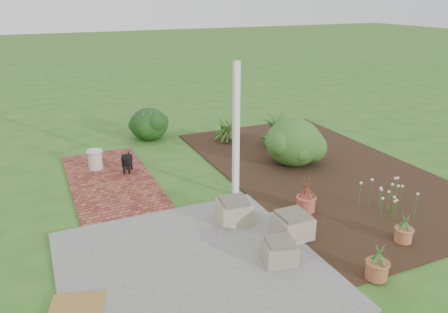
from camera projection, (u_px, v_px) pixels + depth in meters
name	position (u px, v px, depth m)	size (l,w,h in m)	color
ground	(223.00, 201.00, 7.99)	(80.00, 80.00, 0.00)	#295A1C
concrete_patio	(192.00, 267.00, 6.01)	(3.50, 3.50, 0.04)	#60605E
brick_path	(111.00, 180.00, 8.83)	(1.60, 3.50, 0.04)	maroon
garden_bed	(320.00, 169.00, 9.38)	(4.00, 7.00, 0.03)	black
veranda_post	(236.00, 132.00, 7.76)	(0.10, 0.10, 2.50)	white
stone_trough_near	(279.00, 252.00, 6.07)	(0.44, 0.44, 0.29)	gray
stone_trough_mid	(292.00, 226.00, 6.69)	(0.51, 0.51, 0.34)	gray
stone_trough_far	(234.00, 212.00, 7.15)	(0.51, 0.51, 0.34)	gray
coir_doormat	(78.00, 303.00, 5.27)	(0.64, 0.41, 0.02)	brown
black_dog	(127.00, 160.00, 9.06)	(0.30, 0.50, 0.45)	black
cream_ceramic_urn	(95.00, 160.00, 9.30)	(0.30, 0.30, 0.40)	#C0B59E
evergreen_shrub	(294.00, 141.00, 9.50)	(1.23, 1.23, 1.04)	#0E4112
agapanthus_clump_back	(277.00, 126.00, 10.63)	(1.10, 1.10, 0.99)	#0E360F
agapanthus_clump_front	(227.00, 127.00, 11.02)	(0.84, 0.84, 0.75)	#204114
pink_flower_patch	(390.00, 197.00, 7.42)	(0.87, 0.87, 0.55)	#113D0F
terracotta_pot_bronze	(306.00, 204.00, 7.52)	(0.32, 0.32, 0.26)	#AC4D3A
terracotta_pot_small_left	(403.00, 235.00, 6.60)	(0.26, 0.26, 0.21)	#AA6139
terracotta_pot_small_right	(377.00, 270.00, 5.73)	(0.29, 0.29, 0.24)	#985233
purple_flowering_bush	(149.00, 123.00, 11.27)	(0.99, 0.99, 0.84)	black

